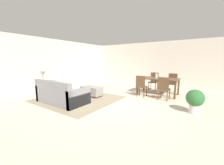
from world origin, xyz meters
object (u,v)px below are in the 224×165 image
(dining_chair_near_right, at_px, (164,87))
(potted_plant, at_px, (195,100))
(dining_chair_far_left, at_px, (154,80))
(vase_centerpiece, at_px, (156,76))
(couch, at_px, (61,95))
(dining_chair_near_left, at_px, (141,85))
(side_table, at_px, (44,87))
(dining_table, at_px, (158,80))
(table_lamp, at_px, (43,74))
(ottoman_table, at_px, (92,91))
(dining_chair_far_right, at_px, (172,82))

(dining_chair_near_right, height_order, potted_plant, dining_chair_near_right)
(dining_chair_far_left, relative_size, vase_centerpiece, 4.57)
(couch, xyz_separation_m, dining_chair_near_left, (2.12, 2.46, 0.23))
(side_table, xyz_separation_m, dining_chair_near_right, (4.32, 2.38, 0.06))
(dining_chair_near_right, height_order, dining_chair_far_left, same)
(dining_table, distance_m, dining_chair_far_left, 1.00)
(table_lamp, distance_m, dining_table, 5.02)
(ottoman_table, bearing_deg, dining_chair_far_left, 56.59)
(dining_chair_near_left, distance_m, dining_chair_near_right, 0.94)
(side_table, distance_m, vase_centerpiece, 4.96)
(dining_chair_near_left, bearing_deg, couch, -130.76)
(couch, xyz_separation_m, dining_chair_far_left, (2.14, 4.15, 0.23))
(dining_chair_near_left, height_order, potted_plant, dining_chair_near_left)
(dining_table, xyz_separation_m, potted_plant, (1.57, -1.74, -0.25))
(ottoman_table, distance_m, side_table, 2.01)
(ottoman_table, height_order, dining_chair_near_left, dining_chair_near_left)
(couch, relative_size, vase_centerpiece, 9.59)
(side_table, relative_size, dining_chair_far_right, 0.64)
(side_table, xyz_separation_m, table_lamp, (0.00, 0.00, 0.54))
(couch, height_order, side_table, couch)
(dining_chair_near_left, bearing_deg, dining_chair_near_right, -0.64)
(dining_chair_far_left, bearing_deg, couch, -117.25)
(vase_centerpiece, bearing_deg, ottoman_table, -139.47)
(dining_table, bearing_deg, ottoman_table, -140.04)
(vase_centerpiece, bearing_deg, potted_plant, -46.27)
(side_table, relative_size, dining_table, 0.33)
(table_lamp, relative_size, dining_table, 0.30)
(side_table, relative_size, dining_chair_far_left, 0.64)
(vase_centerpiece, bearing_deg, table_lamp, -139.92)
(dining_chair_near_right, bearing_deg, table_lamp, -151.19)
(couch, distance_m, dining_chair_far_right, 5.15)
(couch, relative_size, ottoman_table, 2.08)
(ottoman_table, distance_m, dining_chair_near_left, 2.16)
(ottoman_table, distance_m, dining_table, 3.04)
(dining_chair_far_right, height_order, potted_plant, dining_chair_far_right)
(dining_chair_far_right, bearing_deg, table_lamp, -136.61)
(couch, bearing_deg, vase_centerpiece, 52.24)
(table_lamp, distance_m, dining_chair_far_right, 5.95)
(dining_chair_near_left, xyz_separation_m, potted_plant, (2.05, -0.92, -0.10))
(side_table, distance_m, dining_table, 5.02)
(couch, distance_m, ottoman_table, 1.37)
(ottoman_table, xyz_separation_m, dining_chair_far_left, (1.86, 2.81, 0.28))
(dining_chair_near_right, height_order, dining_chair_far_right, same)
(couch, xyz_separation_m, table_lamp, (-1.26, 0.07, 0.71))
(table_lamp, xyz_separation_m, dining_chair_near_right, (4.32, 2.38, -0.48))
(table_lamp, xyz_separation_m, vase_centerpiece, (3.78, 3.18, -0.14))
(dining_chair_far_right, bearing_deg, potted_plant, -66.86)
(dining_chair_far_left, bearing_deg, dining_chair_far_right, -0.48)
(couch, height_order, dining_chair_far_right, dining_chair_far_right)
(side_table, distance_m, table_lamp, 0.54)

